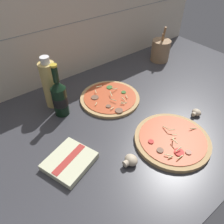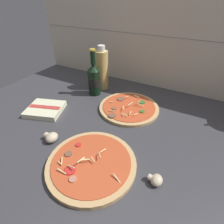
{
  "view_description": "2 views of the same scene",
  "coord_description": "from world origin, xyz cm",
  "px_view_note": "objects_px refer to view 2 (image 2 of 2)",
  "views": [
    {
      "loc": [
        -56.15,
        -49.47,
        65.94
      ],
      "look_at": [
        -14.19,
        4.32,
        6.43
      ],
      "focal_mm": 35.0,
      "sensor_mm": 36.0,
      "label": 1
    },
    {
      "loc": [
        19.25,
        -48.56,
        48.87
      ],
      "look_at": [
        -9.5,
        4.46,
        6.68
      ],
      "focal_mm": 28.0,
      "sensor_mm": 36.0,
      "label": 2
    }
  ],
  "objects_px": {
    "beer_bottle": "(94,79)",
    "mushroom_left": "(156,180)",
    "mushroom_right": "(51,137)",
    "pizza_far": "(129,108)",
    "pizza_near": "(91,163)",
    "dish_towel": "(45,109)",
    "oil_bottle": "(102,70)"
  },
  "relations": [
    {
      "from": "pizza_near",
      "to": "beer_bottle",
      "type": "xyz_separation_m",
      "value": [
        -0.25,
        0.41,
        0.08
      ]
    },
    {
      "from": "mushroom_right",
      "to": "dish_towel",
      "type": "relative_size",
      "value": 0.27
    },
    {
      "from": "beer_bottle",
      "to": "mushroom_left",
      "type": "xyz_separation_m",
      "value": [
        0.45,
        -0.37,
        -0.07
      ]
    },
    {
      "from": "pizza_near",
      "to": "mushroom_right",
      "type": "bearing_deg",
      "value": 173.54
    },
    {
      "from": "mushroom_right",
      "to": "beer_bottle",
      "type": "bearing_deg",
      "value": 98.51
    },
    {
      "from": "beer_bottle",
      "to": "dish_towel",
      "type": "height_order",
      "value": "beer_bottle"
    },
    {
      "from": "beer_bottle",
      "to": "oil_bottle",
      "type": "xyz_separation_m",
      "value": [
        0.0,
        0.08,
        0.02
      ]
    },
    {
      "from": "mushroom_left",
      "to": "oil_bottle",
      "type": "bearing_deg",
      "value": 135.01
    },
    {
      "from": "dish_towel",
      "to": "mushroom_left",
      "type": "bearing_deg",
      "value": -11.64
    },
    {
      "from": "oil_bottle",
      "to": "mushroom_right",
      "type": "relative_size",
      "value": 4.58
    },
    {
      "from": "oil_bottle",
      "to": "beer_bottle",
      "type": "bearing_deg",
      "value": -90.29
    },
    {
      "from": "oil_bottle",
      "to": "mushroom_right",
      "type": "bearing_deg",
      "value": -82.99
    },
    {
      "from": "oil_bottle",
      "to": "dish_towel",
      "type": "bearing_deg",
      "value": -107.98
    },
    {
      "from": "mushroom_right",
      "to": "mushroom_left",
      "type": "bearing_deg",
      "value": 2.09
    },
    {
      "from": "pizza_near",
      "to": "mushroom_left",
      "type": "relative_size",
      "value": 6.79
    },
    {
      "from": "pizza_near",
      "to": "beer_bottle",
      "type": "distance_m",
      "value": 0.48
    },
    {
      "from": "beer_bottle",
      "to": "oil_bottle",
      "type": "distance_m",
      "value": 0.08
    },
    {
      "from": "pizza_far",
      "to": "dish_towel",
      "type": "xyz_separation_m",
      "value": [
        -0.33,
        -0.2,
        0.0
      ]
    },
    {
      "from": "pizza_far",
      "to": "mushroom_left",
      "type": "height_order",
      "value": "pizza_far"
    },
    {
      "from": "mushroom_left",
      "to": "beer_bottle",
      "type": "bearing_deg",
      "value": 140.62
    },
    {
      "from": "mushroom_left",
      "to": "dish_towel",
      "type": "xyz_separation_m",
      "value": [
        -0.56,
        0.11,
        -0.0
      ]
    },
    {
      "from": "pizza_far",
      "to": "oil_bottle",
      "type": "relative_size",
      "value": 1.18
    },
    {
      "from": "oil_bottle",
      "to": "mushroom_left",
      "type": "bearing_deg",
      "value": -44.99
    },
    {
      "from": "oil_bottle",
      "to": "mushroom_right",
      "type": "xyz_separation_m",
      "value": [
        0.06,
        -0.46,
        -0.09
      ]
    },
    {
      "from": "pizza_far",
      "to": "beer_bottle",
      "type": "height_order",
      "value": "beer_bottle"
    },
    {
      "from": "beer_bottle",
      "to": "mushroom_right",
      "type": "bearing_deg",
      "value": -81.49
    },
    {
      "from": "pizza_near",
      "to": "mushroom_right",
      "type": "xyz_separation_m",
      "value": [
        -0.19,
        0.02,
        0.01
      ]
    },
    {
      "from": "oil_bottle",
      "to": "pizza_far",
      "type": "bearing_deg",
      "value": -30.34
    },
    {
      "from": "pizza_far",
      "to": "beer_bottle",
      "type": "xyz_separation_m",
      "value": [
        -0.22,
        0.05,
        0.08
      ]
    },
    {
      "from": "pizza_near",
      "to": "dish_towel",
      "type": "height_order",
      "value": "pizza_near"
    },
    {
      "from": "pizza_near",
      "to": "beer_bottle",
      "type": "relative_size",
      "value": 1.21
    },
    {
      "from": "beer_bottle",
      "to": "mushroom_left",
      "type": "height_order",
      "value": "beer_bottle"
    }
  ]
}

